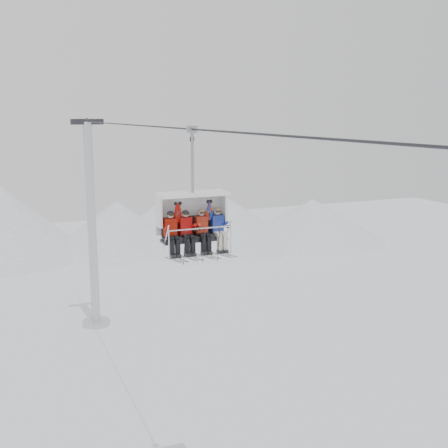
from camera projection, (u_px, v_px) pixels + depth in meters
name	position (u px, v px, depth m)	size (l,w,h in m)	color
ridgeline	(41.00, 229.00, 54.31)	(72.00, 21.00, 7.00)	white
lift_tower_right	(93.00, 240.00, 36.20)	(2.00, 1.80, 13.48)	silver
haul_cable	(224.00, 132.00, 14.84)	(0.06, 0.06, 50.00)	#29292E
chairlift_carrier	(192.00, 214.00, 17.76)	(2.21, 1.17, 3.98)	black
skier_far_left	(172.00, 232.00, 17.28)	(0.38, 1.69, 1.53)	#B21506
skier_center_left	(187.00, 231.00, 17.47)	(0.38, 1.69, 1.53)	#BC0E0C
skier_center_right	(203.00, 230.00, 17.67)	(0.38, 1.69, 1.53)	#B22A17
skier_far_right	(218.00, 228.00, 17.87)	(0.38, 1.69, 1.53)	#20359D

